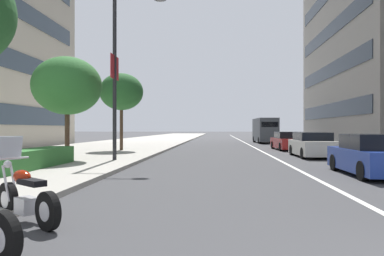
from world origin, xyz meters
TOP-DOWN VIEW (x-y plane):
  - sidewalk_right_plaza at (30.00, 12.04)m, footprint 160.00×10.57m
  - lane_centre_stripe at (35.00, 0.00)m, footprint 110.00×0.16m
  - motorcycle_second_in_row at (2.98, 6.40)m, footprint 1.32×1.74m
  - car_mid_block_traffic at (9.77, -2.20)m, footprint 4.21×1.97m
  - car_far_down_avenue at (17.85, -2.21)m, footprint 4.36×1.89m
  - car_following_behind at (24.71, -2.16)m, footprint 4.68×1.99m
  - delivery_van_ahead at (38.17, -2.21)m, footprint 5.93×2.30m
  - street_lamp_with_banners at (13.53, 7.55)m, footprint 1.26×2.54m
  - clipped_hedge_bed at (9.90, 10.02)m, footprint 5.27×1.10m
  - street_tree_near_plaza_corner at (13.56, 10.22)m, footprint 3.22×3.22m
  - street_tree_by_lamp_post at (21.13, 9.67)m, footprint 2.95×2.95m

SIDE VIEW (x-z plane):
  - lane_centre_stripe at x=35.00m, z-range 0.00..0.01m
  - sidewalk_right_plaza at x=30.00m, z-range 0.00..0.15m
  - motorcycle_second_in_row at x=2.98m, z-range -0.30..1.17m
  - clipped_hedge_bed at x=9.90m, z-range 0.15..0.84m
  - car_following_behind at x=24.71m, z-range -0.04..1.34m
  - car_mid_block_traffic at x=9.77m, z-range -0.05..1.37m
  - car_far_down_avenue at x=17.85m, z-range -0.03..1.37m
  - delivery_van_ahead at x=38.17m, z-range 0.09..2.87m
  - street_tree_near_plaza_corner at x=13.56m, z-range 1.20..6.05m
  - street_tree_by_lamp_post at x=21.13m, z-range 1.50..6.73m
  - street_lamp_with_banners at x=13.53m, z-range 0.96..8.60m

